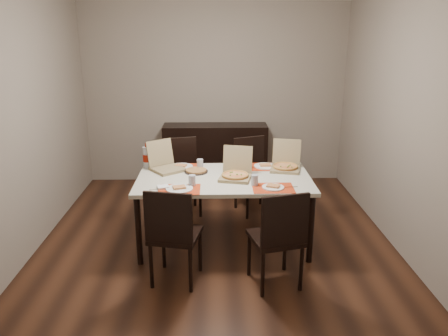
{
  "coord_description": "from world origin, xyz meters",
  "views": [
    {
      "loc": [
        -0.02,
        -4.4,
        2.23
      ],
      "look_at": [
        0.08,
        -0.11,
        0.85
      ],
      "focal_mm": 35.0,
      "sensor_mm": 36.0,
      "label": 1
    }
  ],
  "objects_px": {
    "dip_bowl": "(239,169)",
    "dining_table": "(224,183)",
    "sideboard": "(215,155)",
    "chair_near_right": "(279,235)",
    "chair_far_right": "(252,171)",
    "soda_bottle": "(147,157)",
    "chair_near_left": "(173,232)",
    "chair_far_left": "(182,172)",
    "pizza_box_center": "(236,173)"
  },
  "relations": [
    {
      "from": "chair_near_right",
      "to": "dip_bowl",
      "type": "relative_size",
      "value": 8.76
    },
    {
      "from": "dining_table",
      "to": "dip_bowl",
      "type": "height_order",
      "value": "dip_bowl"
    },
    {
      "from": "chair_near_left",
      "to": "chair_near_right",
      "type": "relative_size",
      "value": 1.0
    },
    {
      "from": "pizza_box_center",
      "to": "dip_bowl",
      "type": "bearing_deg",
      "value": 78.06
    },
    {
      "from": "chair_far_left",
      "to": "chair_near_left",
      "type": "bearing_deg",
      "value": -88.73
    },
    {
      "from": "chair_near_right",
      "to": "chair_far_left",
      "type": "relative_size",
      "value": 1.0
    },
    {
      "from": "sideboard",
      "to": "chair_near_left",
      "type": "bearing_deg",
      "value": -98.19
    },
    {
      "from": "chair_near_right",
      "to": "soda_bottle",
      "type": "xyz_separation_m",
      "value": [
        -1.3,
        1.22,
        0.36
      ]
    },
    {
      "from": "sideboard",
      "to": "chair_far_right",
      "type": "bearing_deg",
      "value": -64.57
    },
    {
      "from": "chair_near_left",
      "to": "dip_bowl",
      "type": "height_order",
      "value": "chair_near_left"
    },
    {
      "from": "dining_table",
      "to": "chair_near_right",
      "type": "height_order",
      "value": "chair_near_right"
    },
    {
      "from": "chair_far_right",
      "to": "chair_far_left",
      "type": "bearing_deg",
      "value": -178.81
    },
    {
      "from": "chair_far_left",
      "to": "dip_bowl",
      "type": "xyz_separation_m",
      "value": [
        0.68,
        -0.68,
        0.25
      ]
    },
    {
      "from": "sideboard",
      "to": "chair_far_right",
      "type": "distance_m",
      "value": 1.08
    },
    {
      "from": "sideboard",
      "to": "chair_near_left",
      "type": "relative_size",
      "value": 1.61
    },
    {
      "from": "chair_near_left",
      "to": "soda_bottle",
      "type": "height_order",
      "value": "soda_bottle"
    },
    {
      "from": "chair_far_right",
      "to": "soda_bottle",
      "type": "relative_size",
      "value": 3.29
    },
    {
      "from": "sideboard",
      "to": "chair_near_right",
      "type": "bearing_deg",
      "value": -78.94
    },
    {
      "from": "chair_near_left",
      "to": "dip_bowl",
      "type": "xyz_separation_m",
      "value": [
        0.64,
        1.01,
        0.25
      ]
    },
    {
      "from": "dining_table",
      "to": "chair_far_left",
      "type": "xyz_separation_m",
      "value": [
        -0.51,
        0.9,
        -0.17
      ]
    },
    {
      "from": "sideboard",
      "to": "chair_far_left",
      "type": "height_order",
      "value": "chair_far_left"
    },
    {
      "from": "chair_near_left",
      "to": "sideboard",
      "type": "bearing_deg",
      "value": 81.81
    },
    {
      "from": "sideboard",
      "to": "chair_near_right",
      "type": "xyz_separation_m",
      "value": [
        0.54,
        -2.76,
        0.06
      ]
    },
    {
      "from": "chair_far_right",
      "to": "pizza_box_center",
      "type": "xyz_separation_m",
      "value": [
        -0.26,
        -0.95,
        0.29
      ]
    },
    {
      "from": "dining_table",
      "to": "dip_bowl",
      "type": "distance_m",
      "value": 0.29
    },
    {
      "from": "chair_near_left",
      "to": "chair_near_right",
      "type": "height_order",
      "value": "same"
    },
    {
      "from": "chair_near_right",
      "to": "chair_far_right",
      "type": "bearing_deg",
      "value": 92.46
    },
    {
      "from": "sideboard",
      "to": "soda_bottle",
      "type": "xyz_separation_m",
      "value": [
        -0.76,
        -1.54,
        0.42
      ]
    },
    {
      "from": "dip_bowl",
      "to": "soda_bottle",
      "type": "distance_m",
      "value": 1.03
    },
    {
      "from": "pizza_box_center",
      "to": "soda_bottle",
      "type": "height_order",
      "value": "pizza_box_center"
    },
    {
      "from": "chair_far_left",
      "to": "soda_bottle",
      "type": "relative_size",
      "value": 3.29
    },
    {
      "from": "dining_table",
      "to": "chair_far_right",
      "type": "bearing_deg",
      "value": 67.45
    },
    {
      "from": "dining_table",
      "to": "pizza_box_center",
      "type": "relative_size",
      "value": 4.5
    },
    {
      "from": "dip_bowl",
      "to": "dining_table",
      "type": "bearing_deg",
      "value": -128.47
    },
    {
      "from": "chair_near_right",
      "to": "chair_far_left",
      "type": "distance_m",
      "value": 2.02
    },
    {
      "from": "pizza_box_center",
      "to": "soda_bottle",
      "type": "relative_size",
      "value": 1.41
    },
    {
      "from": "soda_bottle",
      "to": "chair_far_left",
      "type": "bearing_deg",
      "value": 58.58
    },
    {
      "from": "chair_near_right",
      "to": "chair_far_left",
      "type": "bearing_deg",
      "value": 118.55
    },
    {
      "from": "dip_bowl",
      "to": "sideboard",
      "type": "bearing_deg",
      "value": 98.71
    },
    {
      "from": "sideboard",
      "to": "chair_near_right",
      "type": "distance_m",
      "value": 2.82
    },
    {
      "from": "chair_far_right",
      "to": "chair_near_left",
      "type": "bearing_deg",
      "value": -116.42
    },
    {
      "from": "dining_table",
      "to": "dip_bowl",
      "type": "bearing_deg",
      "value": 51.53
    },
    {
      "from": "chair_near_left",
      "to": "chair_far_right",
      "type": "height_order",
      "value": "same"
    },
    {
      "from": "chair_far_left",
      "to": "soda_bottle",
      "type": "xyz_separation_m",
      "value": [
        -0.34,
        -0.55,
        0.36
      ]
    },
    {
      "from": "chair_far_left",
      "to": "chair_near_right",
      "type": "bearing_deg",
      "value": -61.45
    },
    {
      "from": "dining_table",
      "to": "soda_bottle",
      "type": "distance_m",
      "value": 0.93
    },
    {
      "from": "chair_near_right",
      "to": "soda_bottle",
      "type": "distance_m",
      "value": 1.82
    },
    {
      "from": "sideboard",
      "to": "chair_near_right",
      "type": "height_order",
      "value": "chair_near_right"
    },
    {
      "from": "chair_near_right",
      "to": "pizza_box_center",
      "type": "height_order",
      "value": "pizza_box_center"
    },
    {
      "from": "chair_near_right",
      "to": "chair_far_right",
      "type": "distance_m",
      "value": 1.79
    }
  ]
}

